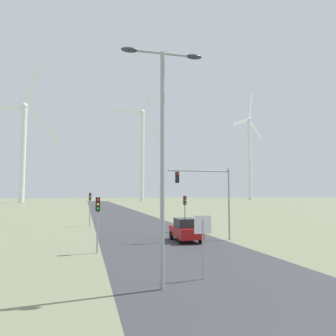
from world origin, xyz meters
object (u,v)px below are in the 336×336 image
traffic_light_mast_overhead (208,188)px  car_approaching (186,230)px  traffic_light_post_near_right (185,205)px  traffic_light_post_mid_left (90,202)px  wind_turbine_right (250,151)px  stop_sign_near (203,235)px  streetlamp (162,136)px  traffic_light_post_near_left (98,212)px  wind_turbine_left (24,141)px  wind_turbine_center (142,147)px

traffic_light_mast_overhead → car_approaching: bearing=177.4°
traffic_light_post_near_right → traffic_light_post_mid_left: 12.20m
traffic_light_post_near_right → car_approaching: 6.89m
car_approaching → wind_turbine_right: 183.67m
stop_sign_near → traffic_light_mast_overhead: bearing=67.8°
traffic_light_post_mid_left → streetlamp: bearing=-84.7°
traffic_light_post_near_right → car_approaching: bearing=-106.7°
traffic_light_post_near_left → traffic_light_post_near_right: (8.99, 10.05, 0.01)m
streetlamp → traffic_light_post_near_left: bearing=104.3°
traffic_light_post_near_right → wind_turbine_left: size_ratio=0.06×
wind_turbine_center → traffic_light_post_mid_left: bearing=-102.2°
wind_turbine_left → wind_turbine_right: (124.18, 33.89, 4.03)m
wind_turbine_left → traffic_light_post_mid_left: bearing=-76.3°
stop_sign_near → wind_turbine_center: 166.38m
traffic_light_post_mid_left → traffic_light_mast_overhead: (9.19, -14.45, 1.43)m
traffic_light_post_mid_left → wind_turbine_left: size_ratio=0.06×
traffic_light_mast_overhead → wind_turbine_right: bearing=60.6°
traffic_light_mast_overhead → wind_turbine_center: (20.19, 150.89, 25.34)m
traffic_light_post_near_right → wind_turbine_left: (-35.70, 116.90, 23.49)m
traffic_light_post_near_left → traffic_light_mast_overhead: size_ratio=0.60×
stop_sign_near → traffic_light_post_mid_left: (-4.58, 25.75, 0.89)m
streetlamp → traffic_light_post_mid_left: streetlamp is taller
wind_turbine_center → traffic_light_post_near_left: bearing=-100.7°
car_approaching → wind_turbine_right: wind_turbine_right is taller
traffic_light_post_near_right → wind_turbine_left: bearing=107.0°
traffic_light_mast_overhead → wind_turbine_left: bearing=106.1°
stop_sign_near → wind_turbine_right: wind_turbine_right is taller
stop_sign_near → traffic_light_post_mid_left: traffic_light_post_mid_left is taller
traffic_light_post_near_left → wind_turbine_left: bearing=101.9°
traffic_light_post_near_left → traffic_light_post_near_right: bearing=48.2°
traffic_light_mast_overhead → car_approaching: 3.86m
stop_sign_near → wind_turbine_center: size_ratio=0.04×
streetlamp → traffic_light_post_mid_left: bearing=95.3°
wind_turbine_center → wind_turbine_right: wind_turbine_right is taller
traffic_light_post_near_left → traffic_light_post_mid_left: 18.03m
traffic_light_post_near_right → traffic_light_mast_overhead: bearing=-90.4°
stop_sign_near → car_approaching: (2.72, 11.38, -1.06)m
wind_turbine_left → wind_turbine_center: (55.85, 27.50, 3.51)m
car_approaching → wind_turbine_center: (22.07, 150.80, 28.71)m
traffic_light_post_near_right → traffic_light_post_mid_left: traffic_light_post_mid_left is taller
streetlamp → traffic_light_mast_overhead: bearing=61.5°
traffic_light_post_mid_left → traffic_light_mast_overhead: bearing=-57.6°
wind_turbine_left → streetlamp: bearing=-78.0°
traffic_light_post_near_left → car_approaching: (7.07, 3.65, -1.71)m
stop_sign_near → car_approaching: size_ratio=0.68×
stop_sign_near → wind_turbine_center: wind_turbine_center is taller
car_approaching → wind_turbine_center: size_ratio=0.06×
traffic_light_mast_overhead → wind_turbine_right: 182.31m
streetlamp → traffic_light_mast_overhead: (6.71, 12.35, -1.88)m
traffic_light_mast_overhead → wind_turbine_center: size_ratio=0.09×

